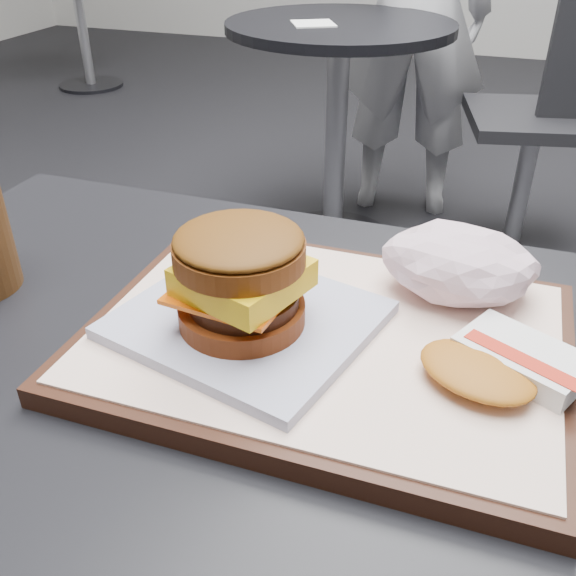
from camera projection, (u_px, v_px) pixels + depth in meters
The scene contains 9 objects.
customer_table at pixel (232, 528), 0.60m from camera, with size 0.80×0.60×0.77m.
serving_tray at pixel (326, 340), 0.52m from camera, with size 0.38×0.28×0.02m.
breakfast_sandwich at pixel (243, 288), 0.50m from camera, with size 0.23×0.21×0.09m.
hash_brown at pixel (502, 364), 0.46m from camera, with size 0.13×0.12×0.02m.
crumpled_wrapper at pixel (459, 264), 0.55m from camera, with size 0.13×0.10×0.06m, color silver, non-canonical shape.
neighbor_table at pixel (338, 88), 2.04m from camera, with size 0.70×0.70×0.75m.
napkin at pixel (313, 24), 1.88m from camera, with size 0.12×0.12×0.00m, color white.
neighbor_chair at pixel (562, 105), 2.02m from camera, with size 0.64×0.50×0.88m.
patron at pixel (416, 9), 2.22m from camera, with size 0.54×0.35×1.47m, color silver.
Camera 1 is at (0.18, -0.35, 1.09)m, focal length 40.00 mm.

